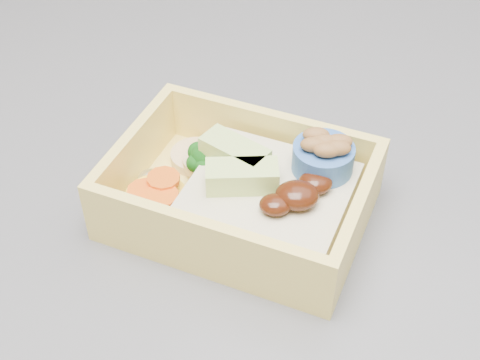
{
  "coord_description": "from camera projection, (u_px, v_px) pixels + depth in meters",
  "views": [
    {
      "loc": [
        0.17,
        -0.48,
        1.25
      ],
      "look_at": [
        0.16,
        -0.16,
        0.95
      ],
      "focal_mm": 50.0,
      "sensor_mm": 36.0,
      "label": 1
    }
  ],
  "objects": [
    {
      "name": "bento_box",
      "position": [
        248.0,
        192.0,
        0.45
      ],
      "size": [
        0.2,
        0.17,
        0.06
      ],
      "rotation": [
        0.0,
        0.0,
        -0.37
      ],
      "color": "#FADD67",
      "rests_on": "island"
    }
  ]
}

